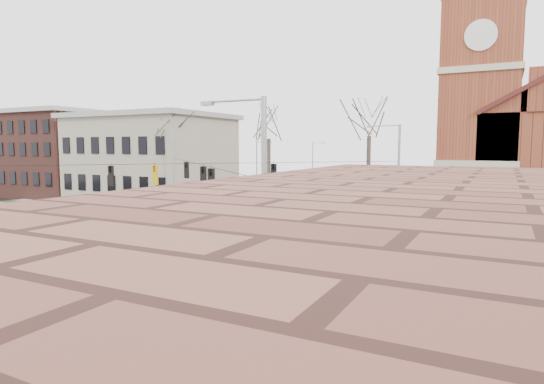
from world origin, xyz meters
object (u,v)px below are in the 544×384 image
at_px(streetlight_north_a, 258,168).
at_px(tree_ne, 369,130).
at_px(signal_pole_nw, 175,170).
at_px(cargo_van, 198,262).
at_px(tree_nw_near, 269,133).
at_px(parked_car_a, 425,239).
at_px(parked_car_b, 496,246).
at_px(signal_pole_se, 260,214).
at_px(streetlight_north_b, 313,163).
at_px(tree_nw_far, 171,132).
at_px(signal_pole_ne, 396,177).

distance_m(streetlight_north_a, tree_ne, 24.28).
height_order(signal_pole_nw, tree_ne, tree_ne).
relative_size(cargo_van, tree_nw_near, 0.51).
relative_size(parked_car_a, tree_nw_near, 0.28).
height_order(parked_car_b, tree_nw_near, tree_nw_near).
distance_m(signal_pole_se, parked_car_a, 21.05).
distance_m(parked_car_a, tree_ne, 11.09).
relative_size(streetlight_north_b, tree_ne, 0.66).
height_order(signal_pole_nw, signal_pole_se, same).
height_order(tree_nw_far, tree_ne, tree_nw_far).
height_order(streetlight_north_a, cargo_van, streetlight_north_a).
distance_m(signal_pole_nw, tree_ne, 20.25).
bearing_deg(parked_car_a, tree_ne, 28.36).
xyz_separation_m(parked_car_b, tree_ne, (-10.42, 5.48, 8.17)).
height_order(signal_pole_nw, streetlight_north_a, signal_pole_nw).
height_order(streetlight_north_a, tree_nw_near, tree_nw_near).
xyz_separation_m(signal_pole_ne, parked_car_a, (2.79, -2.61, -4.38)).
bearing_deg(cargo_van, tree_ne, 94.99).
bearing_deg(cargo_van, tree_nw_far, 146.97).
bearing_deg(tree_ne, streetlight_north_a, 143.08).
distance_m(streetlight_north_b, cargo_van, 56.95).
height_order(signal_pole_ne, tree_nw_near, tree_nw_near).
distance_m(streetlight_north_a, cargo_van, 38.16).
distance_m(signal_pole_se, tree_ne, 25.62).
bearing_deg(signal_pole_ne, signal_pole_se, -90.00).
bearing_deg(tree_ne, cargo_van, -99.71).
relative_size(streetlight_north_a, streetlight_north_b, 1.00).
bearing_deg(tree_nw_far, tree_nw_near, -3.21).
distance_m(signal_pole_ne, parked_car_a, 5.81).
bearing_deg(streetlight_north_a, streetlight_north_b, 90.00).
bearing_deg(signal_pole_nw, parked_car_a, -5.85).
bearing_deg(parked_car_b, streetlight_north_b, 23.60).
height_order(signal_pole_ne, streetlight_north_a, signal_pole_ne).
distance_m(signal_pole_ne, tree_nw_far, 25.88).
height_order(signal_pole_se, cargo_van, signal_pole_se).
bearing_deg(parked_car_b, tree_ne, 49.31).
bearing_deg(streetlight_north_b, cargo_van, -74.06).
relative_size(cargo_van, tree_nw_far, 0.49).
bearing_deg(signal_pole_se, streetlight_north_b, 110.27).
bearing_deg(tree_nw_near, parked_car_b, -14.89).
bearing_deg(parked_car_b, tree_nw_far, 66.57).
height_order(signal_pole_se, parked_car_a, signal_pole_se).
bearing_deg(signal_pole_nw, streetlight_north_b, 88.95).
bearing_deg(tree_nw_near, streetlight_north_b, 105.02).
bearing_deg(signal_pole_ne, streetlight_north_b, 121.05).
relative_size(tree_nw_near, tree_ne, 0.98).
relative_size(signal_pole_nw, tree_ne, 0.74).
distance_m(signal_pole_nw, parked_car_b, 30.67).
bearing_deg(streetlight_north_b, tree_nw_near, -74.98).
height_order(signal_pole_nw, cargo_van, signal_pole_nw).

